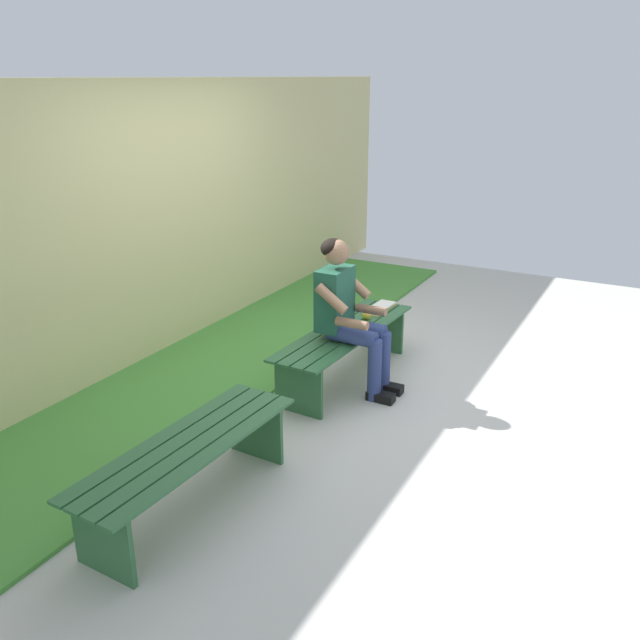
{
  "coord_description": "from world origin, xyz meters",
  "views": [
    {
      "loc": [
        4.64,
        2.26,
        2.42
      ],
      "look_at": [
        0.72,
        0.15,
        0.79
      ],
      "focal_mm": 37.45,
      "sensor_mm": 36.0,
      "label": 1
    }
  ],
  "objects_px": {
    "apple": "(367,315)",
    "book_open": "(379,308)",
    "bench_near": "(345,342)",
    "person_seated": "(348,310)",
    "bench_far": "(188,459)"
  },
  "relations": [
    {
      "from": "apple",
      "to": "book_open",
      "type": "bearing_deg",
      "value": -177.96
    },
    {
      "from": "person_seated",
      "to": "book_open",
      "type": "bearing_deg",
      "value": -175.43
    },
    {
      "from": "bench_near",
      "to": "person_seated",
      "type": "bearing_deg",
      "value": 32.61
    },
    {
      "from": "bench_far",
      "to": "person_seated",
      "type": "xyz_separation_m",
      "value": [
        -1.9,
        0.1,
        0.35
      ]
    },
    {
      "from": "person_seated",
      "to": "bench_near",
      "type": "bearing_deg",
      "value": -147.39
    },
    {
      "from": "book_open",
      "to": "person_seated",
      "type": "bearing_deg",
      "value": 6.96
    },
    {
      "from": "person_seated",
      "to": "apple",
      "type": "distance_m",
      "value": 0.52
    },
    {
      "from": "bench_near",
      "to": "book_open",
      "type": "distance_m",
      "value": 0.64
    },
    {
      "from": "apple",
      "to": "book_open",
      "type": "height_order",
      "value": "apple"
    },
    {
      "from": "bench_near",
      "to": "book_open",
      "type": "height_order",
      "value": "book_open"
    },
    {
      "from": "bench_far",
      "to": "apple",
      "type": "bearing_deg",
      "value": 178.85
    },
    {
      "from": "apple",
      "to": "bench_near",
      "type": "bearing_deg",
      "value": -8.34
    },
    {
      "from": "bench_far",
      "to": "book_open",
      "type": "height_order",
      "value": "book_open"
    },
    {
      "from": "bench_near",
      "to": "book_open",
      "type": "bearing_deg",
      "value": 176.64
    },
    {
      "from": "bench_far",
      "to": "person_seated",
      "type": "distance_m",
      "value": 1.93
    }
  ]
}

